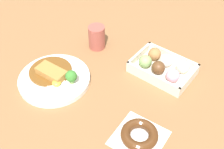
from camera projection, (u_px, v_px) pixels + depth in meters
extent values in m
plane|color=brown|center=(103.00, 84.00, 0.95)|extent=(1.60, 1.60, 0.00)
cylinder|color=white|center=(55.00, 79.00, 0.95)|extent=(0.24, 0.24, 0.02)
cylinder|color=brown|center=(50.00, 71.00, 0.96)|extent=(0.15, 0.15, 0.01)
cube|color=#A87538|center=(51.00, 72.00, 0.94)|extent=(0.11, 0.06, 0.02)
cylinder|color=white|center=(57.00, 85.00, 0.92)|extent=(0.06, 0.06, 0.00)
ellipsoid|color=yellow|center=(56.00, 83.00, 0.91)|extent=(0.03, 0.03, 0.02)
cylinder|color=#8CB766|center=(72.00, 81.00, 0.92)|extent=(0.01, 0.01, 0.02)
sphere|color=#387A2D|center=(71.00, 76.00, 0.90)|extent=(0.04, 0.04, 0.04)
cube|color=orange|center=(71.00, 78.00, 0.93)|extent=(0.02, 0.02, 0.01)
cube|color=beige|center=(162.00, 71.00, 0.98)|extent=(0.20, 0.14, 0.01)
cube|color=beige|center=(189.00, 79.00, 0.93)|extent=(0.01, 0.14, 0.03)
cube|color=beige|center=(139.00, 55.00, 1.01)|extent=(0.01, 0.14, 0.03)
cube|color=beige|center=(173.00, 56.00, 1.01)|extent=(0.20, 0.01, 0.03)
cube|color=beige|center=(152.00, 78.00, 0.93)|extent=(0.20, 0.01, 0.03)
sphere|color=#EFE5C6|center=(183.00, 67.00, 0.96)|extent=(0.05, 0.05, 0.05)
sphere|color=silver|center=(166.00, 61.00, 0.98)|extent=(0.05, 0.05, 0.05)
sphere|color=#9E6B3D|center=(155.00, 54.00, 1.00)|extent=(0.05, 0.05, 0.05)
sphere|color=pink|center=(173.00, 76.00, 0.93)|extent=(0.05, 0.05, 0.05)
sphere|color=brown|center=(158.00, 68.00, 0.95)|extent=(0.05, 0.05, 0.05)
sphere|color=#84A860|center=(145.00, 61.00, 0.98)|extent=(0.05, 0.05, 0.05)
cube|color=white|center=(139.00, 138.00, 0.80)|extent=(0.15, 0.15, 0.00)
torus|color=#4C2B14|center=(139.00, 135.00, 0.79)|extent=(0.11, 0.11, 0.03)
cylinder|color=#9E4C42|center=(97.00, 37.00, 1.06)|extent=(0.06, 0.06, 0.09)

